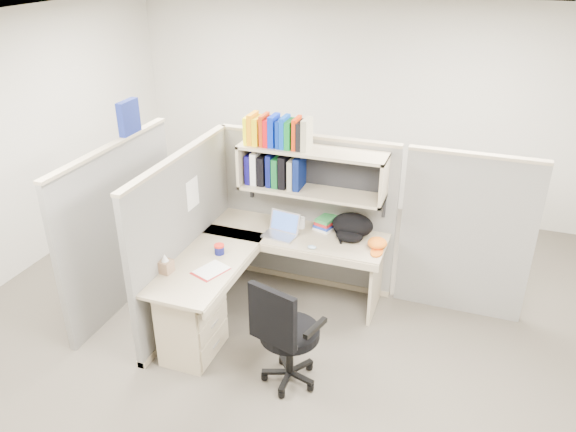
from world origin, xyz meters
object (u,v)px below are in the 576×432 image
at_px(desk, 222,298).
at_px(laptop, 280,226).
at_px(task_chair, 286,349).
at_px(backpack, 351,227).
at_px(snack_canister, 219,249).

relative_size(desk, laptop, 5.62).
bearing_deg(task_chair, backpack, 81.90).
distance_m(desk, backpack, 1.38).
bearing_deg(snack_canister, laptop, 51.01).
bearing_deg(snack_canister, task_chair, -35.31).
bearing_deg(desk, backpack, 45.39).
xyz_separation_m(desk, task_chair, (0.74, -0.36, -0.08)).
distance_m(desk, snack_canister, 0.44).
height_order(snack_canister, task_chair, task_chair).
relative_size(laptop, backpack, 0.79).
bearing_deg(task_chair, desk, 153.95).
distance_m(backpack, snack_canister, 1.26).
relative_size(desk, task_chair, 1.72).
distance_m(desk, laptop, 0.89).
xyz_separation_m(desk, snack_canister, (-0.12, 0.25, 0.34)).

